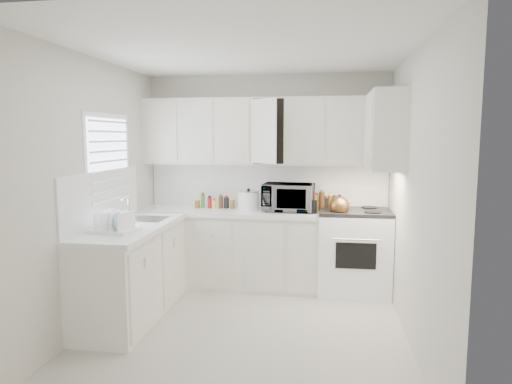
% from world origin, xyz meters
% --- Properties ---
extents(floor, '(3.20, 3.20, 0.00)m').
position_xyz_m(floor, '(0.00, 0.00, 0.00)').
color(floor, '#B9B4A9').
rests_on(floor, ground).
extents(ceiling, '(3.20, 3.20, 0.00)m').
position_xyz_m(ceiling, '(0.00, 0.00, 2.60)').
color(ceiling, white).
rests_on(ceiling, ground).
extents(wall_back, '(3.00, 0.00, 3.00)m').
position_xyz_m(wall_back, '(0.00, 1.60, 1.30)').
color(wall_back, beige).
rests_on(wall_back, ground).
extents(wall_front, '(3.00, 0.00, 3.00)m').
position_xyz_m(wall_front, '(0.00, -1.60, 1.30)').
color(wall_front, beige).
rests_on(wall_front, ground).
extents(wall_left, '(0.00, 3.20, 3.20)m').
position_xyz_m(wall_left, '(-1.50, 0.00, 1.30)').
color(wall_left, beige).
rests_on(wall_left, ground).
extents(wall_right, '(0.00, 3.20, 3.20)m').
position_xyz_m(wall_right, '(1.50, 0.00, 1.30)').
color(wall_right, beige).
rests_on(wall_right, ground).
extents(window_blinds, '(0.06, 0.96, 1.06)m').
position_xyz_m(window_blinds, '(-1.48, 0.35, 1.55)').
color(window_blinds, white).
rests_on(window_blinds, wall_left).
extents(lower_cabinets_back, '(2.22, 0.60, 0.90)m').
position_xyz_m(lower_cabinets_back, '(-0.39, 1.30, 0.45)').
color(lower_cabinets_back, beige).
rests_on(lower_cabinets_back, floor).
extents(lower_cabinets_left, '(0.60, 1.60, 0.90)m').
position_xyz_m(lower_cabinets_left, '(-1.20, 0.20, 0.45)').
color(lower_cabinets_left, beige).
rests_on(lower_cabinets_left, floor).
extents(countertop_back, '(2.24, 0.64, 0.05)m').
position_xyz_m(countertop_back, '(-0.39, 1.29, 0.93)').
color(countertop_back, silver).
rests_on(countertop_back, lower_cabinets_back).
extents(countertop_left, '(0.64, 1.62, 0.05)m').
position_xyz_m(countertop_left, '(-1.19, 0.20, 0.93)').
color(countertop_left, silver).
rests_on(countertop_left, lower_cabinets_left).
extents(backsplash_back, '(2.98, 0.02, 0.55)m').
position_xyz_m(backsplash_back, '(0.00, 1.59, 1.23)').
color(backsplash_back, silver).
rests_on(backsplash_back, wall_back).
extents(backsplash_left, '(0.02, 1.60, 0.55)m').
position_xyz_m(backsplash_left, '(-1.49, 0.20, 1.23)').
color(backsplash_left, silver).
rests_on(backsplash_left, wall_left).
extents(upper_cabinets_back, '(3.00, 0.33, 0.80)m').
position_xyz_m(upper_cabinets_back, '(0.00, 1.44, 1.50)').
color(upper_cabinets_back, beige).
rests_on(upper_cabinets_back, wall_back).
extents(upper_cabinets_right, '(0.33, 0.90, 0.80)m').
position_xyz_m(upper_cabinets_right, '(1.33, 0.82, 1.50)').
color(upper_cabinets_right, beige).
rests_on(upper_cabinets_right, wall_right).
extents(sink, '(0.42, 0.38, 0.30)m').
position_xyz_m(sink, '(-1.19, 0.55, 1.07)').
color(sink, gray).
rests_on(sink, countertop_left).
extents(stove, '(0.83, 0.69, 1.26)m').
position_xyz_m(stove, '(1.08, 1.29, 0.63)').
color(stove, white).
rests_on(stove, floor).
extents(tea_kettle, '(0.32, 0.28, 0.26)m').
position_xyz_m(tea_kettle, '(0.90, 1.13, 1.07)').
color(tea_kettle, olive).
rests_on(tea_kettle, stove).
extents(frying_pan, '(0.42, 0.51, 0.04)m').
position_xyz_m(frying_pan, '(1.26, 1.45, 0.97)').
color(frying_pan, black).
rests_on(frying_pan, stove).
extents(microwave, '(0.61, 0.36, 0.40)m').
position_xyz_m(microwave, '(0.29, 1.33, 1.15)').
color(microwave, gray).
rests_on(microwave, countertop_back).
extents(rice_cooker, '(0.33, 0.33, 0.26)m').
position_xyz_m(rice_cooker, '(-0.19, 1.35, 1.08)').
color(rice_cooker, white).
rests_on(rice_cooker, countertop_back).
extents(paper_towel, '(0.12, 0.12, 0.27)m').
position_xyz_m(paper_towel, '(0.02, 1.52, 1.08)').
color(paper_towel, white).
rests_on(paper_towel, countertop_back).
extents(utensil_crock, '(0.12, 0.12, 0.37)m').
position_xyz_m(utensil_crock, '(0.59, 1.20, 1.13)').
color(utensil_crock, black).
rests_on(utensil_crock, countertop_back).
extents(dish_rack, '(0.45, 0.36, 0.22)m').
position_xyz_m(dish_rack, '(-1.22, -0.12, 1.06)').
color(dish_rack, white).
rests_on(dish_rack, countertop_left).
extents(spice_left_0, '(0.06, 0.06, 0.13)m').
position_xyz_m(spice_left_0, '(-0.85, 1.42, 1.02)').
color(spice_left_0, brown).
rests_on(spice_left_0, countertop_back).
extents(spice_left_1, '(0.06, 0.06, 0.13)m').
position_xyz_m(spice_left_1, '(-0.78, 1.33, 1.02)').
color(spice_left_1, '#477E2A').
rests_on(spice_left_1, countertop_back).
extents(spice_left_2, '(0.06, 0.06, 0.13)m').
position_xyz_m(spice_left_2, '(-0.70, 1.42, 1.02)').
color(spice_left_2, red).
rests_on(spice_left_2, countertop_back).
extents(spice_left_3, '(0.06, 0.06, 0.13)m').
position_xyz_m(spice_left_3, '(-0.62, 1.33, 1.02)').
color(spice_left_3, '#F6F039').
rests_on(spice_left_3, countertop_back).
extents(spice_left_4, '(0.06, 0.06, 0.13)m').
position_xyz_m(spice_left_4, '(-0.55, 1.42, 1.02)').
color(spice_left_4, '#533217').
rests_on(spice_left_4, countertop_back).
extents(spice_left_5, '(0.06, 0.06, 0.13)m').
position_xyz_m(spice_left_5, '(-0.47, 1.33, 1.02)').
color(spice_left_5, black).
rests_on(spice_left_5, countertop_back).
extents(spice_left_6, '(0.06, 0.06, 0.13)m').
position_xyz_m(spice_left_6, '(-0.40, 1.42, 1.02)').
color(spice_left_6, brown).
rests_on(spice_left_6, countertop_back).
extents(sauce_right_0, '(0.06, 0.06, 0.19)m').
position_xyz_m(sauce_right_0, '(0.58, 1.46, 1.05)').
color(sauce_right_0, red).
rests_on(sauce_right_0, countertop_back).
extents(sauce_right_1, '(0.06, 0.06, 0.19)m').
position_xyz_m(sauce_right_1, '(0.64, 1.40, 1.05)').
color(sauce_right_1, '#F6F039').
rests_on(sauce_right_1, countertop_back).
extents(sauce_right_2, '(0.06, 0.06, 0.19)m').
position_xyz_m(sauce_right_2, '(0.69, 1.46, 1.05)').
color(sauce_right_2, '#533217').
rests_on(sauce_right_2, countertop_back).
extents(sauce_right_3, '(0.06, 0.06, 0.19)m').
position_xyz_m(sauce_right_3, '(0.74, 1.40, 1.05)').
color(sauce_right_3, black).
rests_on(sauce_right_3, countertop_back).
extents(sauce_right_4, '(0.06, 0.06, 0.19)m').
position_xyz_m(sauce_right_4, '(0.80, 1.46, 1.05)').
color(sauce_right_4, brown).
rests_on(sauce_right_4, countertop_back).
extents(sauce_right_5, '(0.06, 0.06, 0.19)m').
position_xyz_m(sauce_right_5, '(0.85, 1.40, 1.05)').
color(sauce_right_5, '#477E2A').
rests_on(sauce_right_5, countertop_back).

